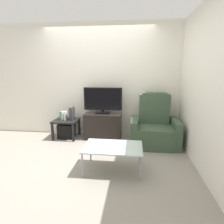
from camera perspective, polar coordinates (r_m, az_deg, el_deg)
ground_plane at (r=3.81m, az=-6.75°, el=-11.81°), size 6.40×6.40×0.00m
wall_back at (r=4.59m, az=-3.88°, el=9.14°), size 6.40×0.06×2.60m
wall_side at (r=3.54m, az=23.96°, el=7.17°), size 0.06×4.48×2.60m
tv_stand at (r=4.47m, az=-2.67°, el=-4.09°), size 0.83×0.44×0.58m
television at (r=4.36m, az=-2.71°, el=3.56°), size 0.86×0.20×0.59m
recliner_armchair at (r=4.15m, az=12.37°, el=-4.48°), size 0.98×0.78×1.08m
side_table at (r=4.60m, az=-13.37°, el=-2.99°), size 0.54×0.54×0.43m
subwoofer_box at (r=4.66m, az=-13.25°, el=-5.32°), size 0.34×0.34×0.34m
book_leftmost at (r=4.58m, az=-14.73°, el=-1.02°), size 0.04×0.11×0.19m
book_middle at (r=4.57m, az=-14.27°, el=-1.02°), size 0.03×0.11×0.20m
book_rightmost at (r=4.54m, az=-13.56°, el=-1.04°), size 0.04×0.13×0.20m
game_console at (r=4.51m, az=-11.73°, el=-0.43°), size 0.07×0.20×0.29m
coffee_table at (r=3.04m, az=0.29°, el=-10.49°), size 0.90×0.60×0.40m
cell_phone at (r=3.09m, az=-1.78°, el=-9.49°), size 0.08×0.16×0.01m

